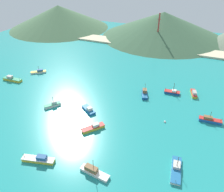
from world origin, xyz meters
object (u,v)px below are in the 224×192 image
(fishing_boat_4, at_px, (94,171))
(fishing_boat_1, at_px, (194,93))
(fishing_boat_0, at_px, (210,120))
(fishing_boat_7, at_px, (39,72))
(fishing_boat_9, at_px, (39,159))
(fishing_boat_12, at_px, (12,79))
(fishing_boat_5, at_px, (93,128))
(fishing_boat_10, at_px, (145,93))
(fishing_boat_8, at_px, (53,105))
(fishing_boat_6, at_px, (89,110))
(radio_tower, at_px, (158,29))
(fishing_boat_11, at_px, (176,169))
(fishing_boat_3, at_px, (172,92))
(buoy_0, at_px, (165,122))

(fishing_boat_4, bearing_deg, fishing_boat_1, 68.14)
(fishing_boat_0, distance_m, fishing_boat_4, 51.99)
(fishing_boat_7, height_order, fishing_boat_9, fishing_boat_7)
(fishing_boat_7, distance_m, fishing_boat_12, 15.28)
(fishing_boat_1, bearing_deg, fishing_boat_0, -67.36)
(fishing_boat_5, xyz_separation_m, fishing_boat_10, (11.47, 32.13, 0.19))
(fishing_boat_1, height_order, fishing_boat_5, fishing_boat_1)
(fishing_boat_1, bearing_deg, fishing_boat_8, -148.67)
(fishing_boat_6, relative_size, radio_tower, 0.33)
(fishing_boat_11, bearing_deg, radio_tower, 106.07)
(fishing_boat_0, height_order, fishing_boat_10, fishing_boat_10)
(fishing_boat_5, distance_m, fishing_boat_12, 62.22)
(fishing_boat_6, distance_m, radio_tower, 97.99)
(fishing_boat_6, bearing_deg, fishing_boat_3, 43.22)
(fishing_boat_1, height_order, fishing_boat_7, fishing_boat_7)
(fishing_boat_10, bearing_deg, radio_tower, 98.79)
(fishing_boat_1, bearing_deg, fishing_boat_10, -156.59)
(fishing_boat_10, relative_size, fishing_boat_12, 0.79)
(fishing_boat_11, height_order, buoy_0, fishing_boat_11)
(fishing_boat_0, xyz_separation_m, fishing_boat_3, (-17.87, 16.28, -0.13))
(fishing_boat_0, distance_m, fishing_boat_10, 31.51)
(fishing_boat_5, xyz_separation_m, fishing_boat_6, (-7.36, 9.83, -0.04))
(fishing_boat_0, bearing_deg, fishing_boat_8, -166.24)
(fishing_boat_3, height_order, radio_tower, radio_tower)
(fishing_boat_10, bearing_deg, fishing_boat_7, -179.61)
(fishing_boat_9, xyz_separation_m, fishing_boat_11, (41.84, 13.83, -0.21))
(fishing_boat_3, bearing_deg, fishing_boat_1, 15.42)
(buoy_0, bearing_deg, fishing_boat_10, 128.23)
(fishing_boat_4, distance_m, fishing_boat_8, 41.78)
(fishing_boat_1, distance_m, fishing_boat_10, 24.11)
(fishing_boat_6, xyz_separation_m, fishing_boat_12, (-52.15, 8.34, 0.14))
(fishing_boat_1, height_order, fishing_boat_10, fishing_boat_10)
(fishing_boat_0, height_order, fishing_boat_5, fishing_boat_0)
(fishing_boat_6, height_order, fishing_boat_10, fishing_boat_10)
(fishing_boat_1, distance_m, fishing_boat_9, 75.86)
(fishing_boat_8, xyz_separation_m, buoy_0, (48.78, 8.57, -0.68))
(fishing_boat_3, distance_m, fishing_boat_7, 76.42)
(radio_tower, bearing_deg, fishing_boat_6, -94.28)
(fishing_boat_10, xyz_separation_m, radio_tower, (-11.55, 74.74, 11.25))
(fishing_boat_4, height_order, fishing_boat_10, fishing_boat_10)
(fishing_boat_1, xyz_separation_m, fishing_boat_10, (-22.13, -9.58, 0.06))
(buoy_0, xyz_separation_m, radio_tower, (-24.87, 91.65, 12.07))
(fishing_boat_0, xyz_separation_m, fishing_boat_8, (-65.53, -16.05, -0.08))
(fishing_boat_9, relative_size, buoy_0, 11.89)
(fishing_boat_0, height_order, fishing_boat_3, fishing_boat_3)
(fishing_boat_5, height_order, radio_tower, radio_tower)
(fishing_boat_8, bearing_deg, fishing_boat_11, -13.70)
(fishing_boat_4, xyz_separation_m, fishing_boat_9, (-18.58, -2.75, -0.05))
(fishing_boat_7, bearing_deg, fishing_boat_11, -24.53)
(fishing_boat_6, height_order, fishing_boat_11, fishing_boat_11)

